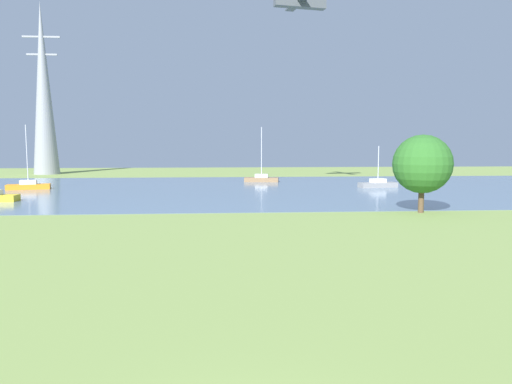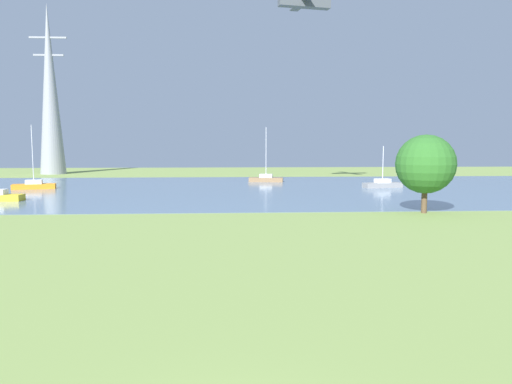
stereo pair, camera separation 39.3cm
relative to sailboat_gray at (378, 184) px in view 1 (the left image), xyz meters
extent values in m
plane|color=#7F994C|center=(-19.00, -28.49, -0.44)|extent=(160.00, 160.00, 0.00)
cube|color=slate|center=(-19.00, -0.49, -0.43)|extent=(140.00, 40.00, 0.02)
cube|color=gray|center=(0.00, 0.00, -0.12)|extent=(5.00, 2.44, 0.60)
cube|color=white|center=(0.00, 0.00, 0.43)|extent=(1.98, 1.44, 0.50)
cylinder|color=silver|center=(0.00, 0.00, 2.44)|extent=(0.10, 0.10, 4.52)
cube|color=brown|center=(-13.65, 9.74, -0.12)|extent=(4.99, 2.30, 0.60)
cube|color=white|center=(-13.65, 9.74, 0.43)|extent=(1.96, 1.39, 0.50)
cylinder|color=silver|center=(-13.65, 9.74, 3.72)|extent=(0.10, 0.10, 7.10)
cube|color=orange|center=(-42.21, 0.63, -0.12)|extent=(5.02, 2.59, 0.60)
cube|color=white|center=(-42.21, 0.63, 0.43)|extent=(2.01, 1.49, 0.50)
cylinder|color=silver|center=(-42.21, 0.63, 3.68)|extent=(0.10, 0.10, 7.01)
cylinder|color=brown|center=(-3.67, -21.28, 0.67)|extent=(0.44, 0.44, 2.23)
sphere|color=#2B6525|center=(-3.67, -21.28, 3.39)|extent=(4.59, 4.59, 4.59)
cone|color=gray|center=(-50.39, 29.85, 14.48)|extent=(4.40, 4.40, 29.86)
cube|color=gray|center=(-50.39, 29.85, 23.44)|extent=(6.40, 0.30, 0.30)
cube|color=gray|center=(-50.39, 29.85, 20.44)|extent=(5.20, 0.30, 0.30)
cube|color=#4C5156|center=(-9.72, 1.35, 21.84)|extent=(6.49, 2.23, 1.10)
cube|color=#4C5156|center=(-9.72, 1.35, 22.04)|extent=(2.58, 8.46, 0.16)
camera|label=1|loc=(-19.34, -57.28, 4.97)|focal=33.32mm
camera|label=2|loc=(-18.95, -57.31, 4.97)|focal=33.32mm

